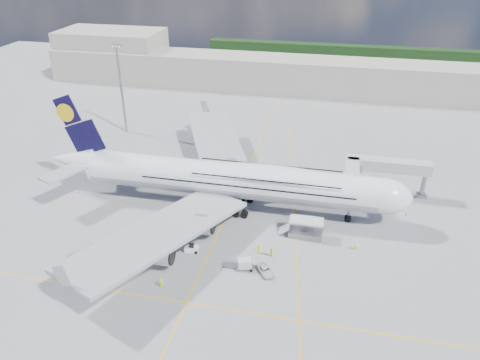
% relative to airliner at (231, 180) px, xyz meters
% --- Properties ---
extents(ground, '(300.00, 300.00, 0.00)m').
position_rel_airliner_xyz_m(ground, '(-0.26, -10.00, -6.87)').
color(ground, gray).
rests_on(ground, ground).
extents(taxi_line_main, '(0.25, 220.00, 0.01)m').
position_rel_airliner_xyz_m(taxi_line_main, '(-0.26, -10.00, -6.86)').
color(taxi_line_main, '#F7B20D').
rests_on(taxi_line_main, ground).
extents(taxi_line_cross, '(120.00, 0.25, 0.01)m').
position_rel_airliner_xyz_m(taxi_line_cross, '(-0.26, -30.00, -6.86)').
color(taxi_line_cross, '#F7B20D').
rests_on(taxi_line_cross, ground).
extents(taxi_line_diag, '(14.16, 99.06, 0.01)m').
position_rel_airliner_xyz_m(taxi_line_diag, '(13.74, -0.00, -6.86)').
color(taxi_line_diag, '#F7B20D').
rests_on(taxi_line_diag, ground).
extents(airliner, '(77.26, 79.15, 23.71)m').
position_rel_airliner_xyz_m(airliner, '(0.00, 0.00, 0.00)').
color(airliner, white).
rests_on(airliner, ground).
extents(jet_bridge, '(18.80, 12.10, 8.50)m').
position_rel_airliner_xyz_m(jet_bridge, '(29.55, 10.94, -0.02)').
color(jet_bridge, '#B7B7BC').
rests_on(jet_bridge, ground).
extents(cargo_loader, '(8.53, 3.20, 3.67)m').
position_rel_airliner_xyz_m(cargo_loader, '(16.56, -7.11, -5.62)').
color(cargo_loader, silver).
rests_on(cargo_loader, ground).
extents(light_mast, '(3.00, 0.70, 25.50)m').
position_rel_airliner_xyz_m(light_mast, '(-40.26, 35.00, 6.34)').
color(light_mast, gray).
rests_on(light_mast, ground).
extents(terminal, '(180.00, 16.00, 12.00)m').
position_rel_airliner_xyz_m(terminal, '(-0.26, 85.00, -0.87)').
color(terminal, '#B2AD9E').
rests_on(terminal, ground).
extents(hangar, '(40.00, 22.00, 18.00)m').
position_rel_airliner_xyz_m(hangar, '(-70.26, 90.00, 2.13)').
color(hangar, '#B2AD9E').
rests_on(hangar, ground).
extents(tree_line, '(160.00, 6.00, 8.00)m').
position_rel_airliner_xyz_m(tree_line, '(39.74, 130.00, -2.87)').
color(tree_line, '#193814').
rests_on(tree_line, ground).
extents(dolly_row_a, '(3.47, 2.04, 0.49)m').
position_rel_airliner_xyz_m(dolly_row_a, '(-23.47, -23.29, -6.49)').
color(dolly_row_a, gray).
rests_on(dolly_row_a, ground).
extents(dolly_row_b, '(3.64, 2.63, 0.48)m').
position_rel_airliner_xyz_m(dolly_row_b, '(-21.26, -20.14, -6.50)').
color(dolly_row_b, gray).
rests_on(dolly_row_b, ground).
extents(dolly_row_c, '(3.25, 1.91, 0.46)m').
position_rel_airliner_xyz_m(dolly_row_c, '(-17.42, -14.26, -6.51)').
color(dolly_row_c, gray).
rests_on(dolly_row_c, ground).
extents(dolly_back, '(2.71, 1.54, 0.39)m').
position_rel_airliner_xyz_m(dolly_back, '(-14.77, -7.54, -6.57)').
color(dolly_back, gray).
rests_on(dolly_back, ground).
extents(dolly_nose_far, '(2.58, 1.39, 0.38)m').
position_rel_airliner_xyz_m(dolly_nose_far, '(4.49, -19.53, -6.58)').
color(dolly_nose_far, gray).
rests_on(dolly_nose_far, ground).
extents(dolly_nose_near, '(3.59, 2.62, 2.04)m').
position_rel_airliner_xyz_m(dolly_nose_near, '(7.14, -19.57, -5.77)').
color(dolly_nose_near, gray).
rests_on(dolly_nose_near, ground).
extents(baggage_tug, '(2.78, 1.68, 1.62)m').
position_rel_airliner_xyz_m(baggage_tug, '(-3.50, -16.87, -6.15)').
color(baggage_tug, white).
rests_on(baggage_tug, ground).
extents(catering_truck_inner, '(6.43, 3.77, 3.60)m').
position_rel_airliner_xyz_m(catering_truck_inner, '(-4.37, 10.81, -5.17)').
color(catering_truck_inner, gray).
rests_on(catering_truck_inner, ground).
extents(catering_truck_outer, '(6.77, 3.74, 3.81)m').
position_rel_airliner_xyz_m(catering_truck_outer, '(-18.61, 40.50, -5.10)').
color(catering_truck_outer, gray).
rests_on(catering_truck_outer, ground).
extents(service_van, '(3.96, 4.60, 1.18)m').
position_rel_airliner_xyz_m(service_van, '(10.90, -19.98, -6.28)').
color(service_van, silver).
rests_on(service_van, ground).
extents(crew_nose, '(0.85, 0.87, 2.02)m').
position_rel_airliner_xyz_m(crew_nose, '(26.27, -9.79, -5.86)').
color(crew_nose, '#D8FF1A').
rests_on(crew_nose, ground).
extents(crew_loader, '(1.19, 1.18, 1.94)m').
position_rel_airliner_xyz_m(crew_loader, '(11.19, -15.28, -5.90)').
color(crew_loader, '#C6E217').
rests_on(crew_loader, ground).
extents(crew_wing, '(0.71, 0.96, 1.52)m').
position_rel_airliner_xyz_m(crew_wing, '(-10.72, -8.13, -6.11)').
color(crew_wing, '#D9E918').
rests_on(crew_wing, ground).
extents(crew_van, '(0.75, 0.96, 1.73)m').
position_rel_airliner_xyz_m(crew_van, '(8.76, -14.48, -6.01)').
color(crew_van, '#D8F119').
rests_on(crew_van, ground).
extents(crew_tug, '(1.35, 0.94, 1.91)m').
position_rel_airliner_xyz_m(crew_tug, '(-5.53, -27.45, -5.91)').
color(crew_tug, '#C1FE1A').
rests_on(crew_tug, ground).
extents(cone_nose, '(0.43, 0.43, 0.55)m').
position_rel_airliner_xyz_m(cone_nose, '(36.77, 4.95, -6.60)').
color(cone_nose, '#E2560B').
rests_on(cone_nose, ground).
extents(cone_wing_left_inner, '(0.40, 0.40, 0.51)m').
position_rel_airliner_xyz_m(cone_wing_left_inner, '(-3.42, 20.36, -6.62)').
color(cone_wing_left_inner, '#E2560B').
rests_on(cone_wing_left_inner, ground).
extents(cone_wing_left_outer, '(0.46, 0.46, 0.59)m').
position_rel_airliner_xyz_m(cone_wing_left_outer, '(-10.84, 23.97, -6.58)').
color(cone_wing_left_outer, '#E2560B').
rests_on(cone_wing_left_outer, ground).
extents(cone_wing_right_inner, '(0.50, 0.50, 0.64)m').
position_rel_airliner_xyz_m(cone_wing_right_inner, '(-4.30, -15.19, -6.56)').
color(cone_wing_right_inner, '#E2560B').
rests_on(cone_wing_right_inner, ground).
extents(cone_wing_right_outer, '(0.50, 0.50, 0.64)m').
position_rel_airliner_xyz_m(cone_wing_right_outer, '(-7.53, -18.01, -6.56)').
color(cone_wing_right_outer, '#E2560B').
rests_on(cone_wing_right_outer, ground).
extents(cone_tail, '(0.44, 0.44, 0.56)m').
position_rel_airliner_xyz_m(cone_tail, '(-35.51, -1.41, -6.60)').
color(cone_tail, '#E2560B').
rests_on(cone_tail, ground).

